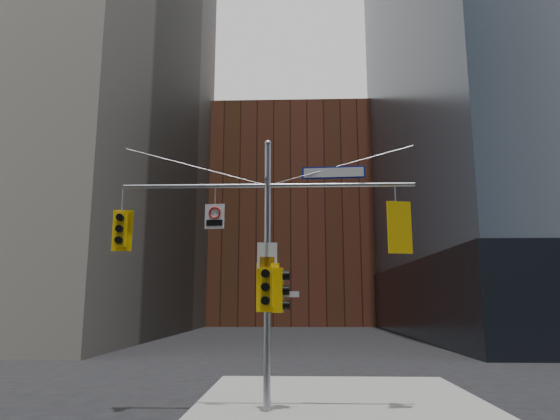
# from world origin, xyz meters

# --- Properties ---
(sidewalk_corner) EXTENTS (8.00, 8.00, 0.15)m
(sidewalk_corner) POSITION_xyz_m (2.00, 4.00, 0.07)
(sidewalk_corner) COLOR gray
(sidewalk_corner) RESTS_ON ground
(brick_midrise) EXTENTS (26.00, 20.00, 28.00)m
(brick_midrise) POSITION_xyz_m (0.00, 58.00, 14.00)
(brick_midrise) COLOR brown
(brick_midrise) RESTS_ON ground
(signal_assembly) EXTENTS (8.00, 0.80, 7.30)m
(signal_assembly) POSITION_xyz_m (0.00, 1.99, 4.42)
(signal_assembly) COLOR #919499
(signal_assembly) RESTS_ON ground
(traffic_light_west_arm) EXTENTS (0.55, 0.46, 1.14)m
(traffic_light_west_arm) POSITION_xyz_m (-4.01, 2.01, 4.80)
(traffic_light_west_arm) COLOR yellow
(traffic_light_west_arm) RESTS_ON ground
(traffic_light_east_arm) EXTENTS (0.66, 0.59, 1.39)m
(traffic_light_east_arm) POSITION_xyz_m (3.46, 1.99, 4.80)
(traffic_light_east_arm) COLOR yellow
(traffic_light_east_arm) RESTS_ON ground
(traffic_light_pole_side) EXTENTS (0.46, 0.39, 1.16)m
(traffic_light_pole_side) POSITION_xyz_m (0.33, 2.00, 3.17)
(traffic_light_pole_side) COLOR yellow
(traffic_light_pole_side) RESTS_ON ground
(traffic_light_pole_front) EXTENTS (0.61, 0.51, 1.27)m
(traffic_light_pole_front) POSITION_xyz_m (0.00, 1.73, 3.24)
(traffic_light_pole_front) COLOR yellow
(traffic_light_pole_front) RESTS_ON ground
(street_sign_blade) EXTENTS (1.73, 0.16, 0.34)m
(street_sign_blade) POSITION_xyz_m (1.80, 2.00, 6.35)
(street_sign_blade) COLOR navy
(street_sign_blade) RESTS_ON ground
(regulatory_sign_arm) EXTENTS (0.54, 0.10, 0.68)m
(regulatory_sign_arm) POSITION_xyz_m (-1.44, 1.97, 5.17)
(regulatory_sign_arm) COLOR silver
(regulatory_sign_arm) RESTS_ON ground
(regulatory_sign_pole) EXTENTS (0.53, 0.10, 0.69)m
(regulatory_sign_pole) POSITION_xyz_m (0.00, 1.88, 4.05)
(regulatory_sign_pole) COLOR silver
(regulatory_sign_pole) RESTS_ON ground
(street_blade_ew) EXTENTS (0.78, 0.07, 0.16)m
(street_blade_ew) POSITION_xyz_m (0.45, 2.00, 3.06)
(street_blade_ew) COLOR silver
(street_blade_ew) RESTS_ON ground
(street_blade_ns) EXTENTS (0.14, 0.82, 0.16)m
(street_blade_ns) POSITION_xyz_m (0.00, 2.45, 2.96)
(street_blade_ns) COLOR #145926
(street_blade_ns) RESTS_ON ground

